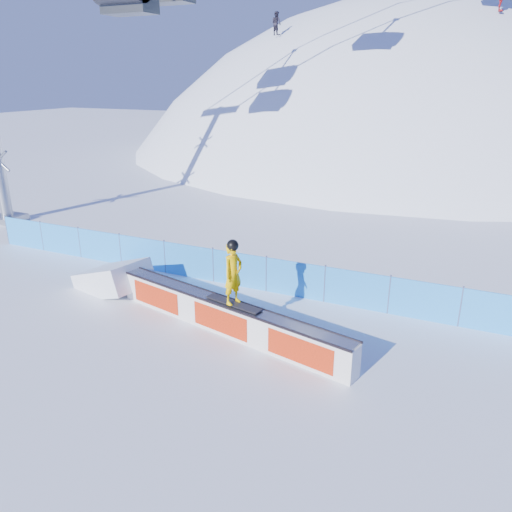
% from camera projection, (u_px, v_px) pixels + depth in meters
% --- Properties ---
extents(ground, '(160.00, 160.00, 0.00)m').
position_uv_depth(ground, '(164.00, 347.00, 13.21)').
color(ground, white).
rests_on(ground, ground).
extents(snow_hill, '(64.00, 64.00, 64.00)m').
position_uv_depth(snow_hill, '(391.00, 313.00, 55.26)').
color(snow_hill, white).
rests_on(snow_hill, ground).
extents(safety_fence, '(22.05, 0.05, 1.30)m').
position_uv_depth(safety_fence, '(239.00, 270.00, 16.85)').
color(safety_fence, '#258FF1').
rests_on(safety_fence, ground).
extents(rail_box, '(7.89, 2.33, 0.96)m').
position_uv_depth(rail_box, '(226.00, 317.00, 13.83)').
color(rail_box, silver).
rests_on(rail_box, ground).
extents(snow_ramp, '(2.85, 2.13, 1.59)m').
position_uv_depth(snow_ramp, '(115.00, 289.00, 16.84)').
color(snow_ramp, white).
rests_on(snow_ramp, ground).
extents(snowboarder, '(1.78, 0.71, 1.83)m').
position_uv_depth(snowboarder, '(233.00, 273.00, 13.20)').
color(snowboarder, black).
rests_on(snowboarder, rail_box).
extents(distant_skiers, '(23.13, 7.37, 7.74)m').
position_uv_depth(distant_skiers, '(433.00, 9.00, 34.07)').
color(distant_skiers, black).
rests_on(distant_skiers, ground).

